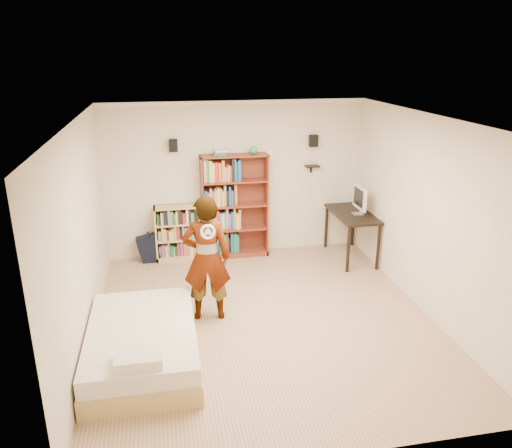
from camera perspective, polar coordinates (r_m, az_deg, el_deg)
The scene contains 14 objects.
ground at distance 6.94m, azimuth 1.01°, elevation -10.86°, with size 4.50×5.00×0.01m, color tan.
room_shell at distance 6.24m, azimuth 1.10°, elevation 3.26°, with size 4.52×5.02×2.71m.
crown_molding at distance 6.06m, azimuth 1.15°, elevation 11.55°, with size 4.50×5.00×0.06m.
speaker_left at distance 8.41m, azimuth -9.44°, elevation 8.85°, with size 0.14×0.12×0.20m, color black.
speaker_right at distance 8.80m, azimuth 6.58°, elevation 9.43°, with size 0.14×0.12×0.20m, color black.
wall_shelf at distance 8.89m, azimuth 6.45°, elevation 6.59°, with size 0.25×0.16×0.03m, color black.
tall_bookshelf at distance 8.68m, azimuth -2.44°, elevation 2.01°, with size 1.15×0.34×1.82m, color brown, non-canonical shape.
low_bookshelf at distance 8.76m, azimuth -8.92°, elevation -1.00°, with size 0.77×0.29×0.97m, color tan, non-canonical shape.
computer_desk at distance 8.88m, azimuth 10.80°, elevation -1.29°, with size 0.61×1.22×0.83m, color black, non-canonical shape.
imac at distance 8.61m, azimuth 11.64°, elevation 2.65°, with size 0.10×0.49×0.49m, color silver, non-canonical shape.
daybed at distance 6.12m, azimuth -12.88°, elevation -12.77°, with size 1.25×1.93×0.57m, color white, non-canonical shape.
person at distance 6.66m, azimuth -5.67°, elevation -3.93°, with size 0.63×0.42×1.74m, color black.
wii_wheel at distance 6.18m, azimuth -5.53°, elevation -0.91°, with size 0.19×0.19×0.03m, color silver.
navy_bag at distance 8.82m, azimuth -12.16°, elevation -2.70°, with size 0.37×0.24×0.50m, color black, non-canonical shape.
Camera 1 is at (-1.25, -5.87, 3.48)m, focal length 35.00 mm.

